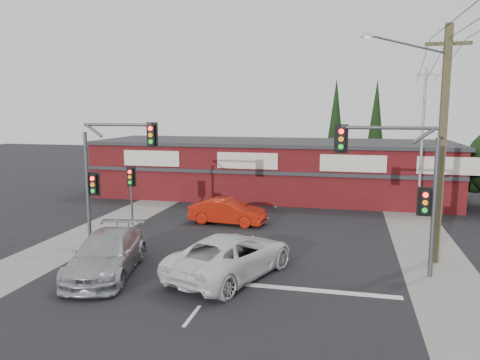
% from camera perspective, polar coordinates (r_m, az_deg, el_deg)
% --- Properties ---
extents(ground, '(120.00, 120.00, 0.00)m').
position_cam_1_polar(ground, '(19.69, -1.50, -10.85)').
color(ground, black).
rests_on(ground, ground).
extents(road_strip, '(14.00, 70.00, 0.01)m').
position_cam_1_polar(road_strip, '(24.33, 1.50, -7.02)').
color(road_strip, black).
rests_on(road_strip, ground).
extents(verge_left, '(3.00, 70.00, 0.02)m').
position_cam_1_polar(verge_left, '(27.28, -16.36, -5.63)').
color(verge_left, gray).
rests_on(verge_left, ground).
extents(verge_right, '(3.00, 70.00, 0.02)m').
position_cam_1_polar(verge_right, '(24.17, 21.84, -7.74)').
color(verge_right, gray).
rests_on(verge_right, ground).
extents(stop_line, '(6.50, 0.35, 0.01)m').
position_cam_1_polar(stop_line, '(17.75, 8.52, -13.12)').
color(stop_line, silver).
rests_on(stop_line, ground).
extents(white_suv, '(4.76, 6.66, 1.69)m').
position_cam_1_polar(white_suv, '(18.73, -1.04, -9.15)').
color(white_suv, silver).
rests_on(white_suv, ground).
extents(silver_suv, '(3.47, 6.05, 1.65)m').
position_cam_1_polar(silver_suv, '(19.65, -15.97, -8.69)').
color(silver_suv, '#AAACB0').
rests_on(silver_suv, ground).
extents(red_sedan, '(4.55, 1.96, 1.46)m').
position_cam_1_polar(red_sedan, '(27.01, -1.50, -3.85)').
color(red_sedan, '#AE1B0A').
rests_on(red_sedan, ground).
extents(lane_dashes, '(0.12, 37.49, 0.01)m').
position_cam_1_polar(lane_dashes, '(19.63, -1.54, -10.86)').
color(lane_dashes, silver).
rests_on(lane_dashes, ground).
extents(shop_building, '(27.30, 8.40, 4.22)m').
position_cam_1_polar(shop_building, '(35.68, 3.84, 1.47)').
color(shop_building, '#4C0F11').
rests_on(shop_building, ground).
extents(conifer_near, '(1.80, 1.80, 9.25)m').
position_cam_1_polar(conifer_near, '(41.99, 11.57, 6.96)').
color(conifer_near, '#2D2116').
rests_on(conifer_near, ground).
extents(conifer_far, '(1.80, 1.80, 9.25)m').
position_cam_1_polar(conifer_far, '(44.03, 16.23, 6.86)').
color(conifer_far, '#2D2116').
rests_on(conifer_far, ground).
extents(traffic_mast_left, '(3.77, 0.27, 5.97)m').
position_cam_1_polar(traffic_mast_left, '(23.01, -15.92, 1.72)').
color(traffic_mast_left, '#47494C').
rests_on(traffic_mast_left, ground).
extents(traffic_mast_right, '(3.96, 0.27, 5.97)m').
position_cam_1_polar(traffic_mast_right, '(19.26, 19.43, 0.32)').
color(traffic_mast_right, '#47494C').
rests_on(traffic_mast_right, ground).
extents(pedestal_signal, '(0.55, 0.27, 3.38)m').
position_cam_1_polar(pedestal_signal, '(27.08, -13.13, -0.44)').
color(pedestal_signal, '#47494C').
rests_on(pedestal_signal, ground).
extents(utility_pole, '(4.38, 0.59, 10.00)m').
position_cam_1_polar(utility_pole, '(21.29, 23.08, 4.80)').
color(utility_pole, brown).
rests_on(utility_pole, ground).
extents(steel_pole, '(1.20, 0.16, 9.00)m').
position_cam_1_polar(steel_pole, '(30.32, 21.31, 4.52)').
color(steel_pole, gray).
rests_on(steel_pole, ground).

